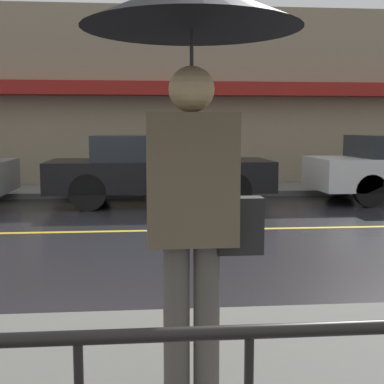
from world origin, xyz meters
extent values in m
plane|color=black|center=(0.00, 0.00, 0.00)|extent=(80.00, 80.00, 0.00)
cube|color=slate|center=(0.00, 5.08, 0.06)|extent=(28.00, 2.18, 0.12)
cube|color=gold|center=(0.00, 0.00, 0.00)|extent=(25.20, 0.12, 0.01)
cube|color=gray|center=(0.00, 6.32, 2.39)|extent=(28.00, 0.30, 4.77)
cube|color=maroon|center=(0.00, 5.89, 2.60)|extent=(16.80, 0.55, 0.35)
cylinder|color=#4C4742|center=(1.16, -5.42, 0.55)|extent=(0.14, 0.14, 0.86)
cylinder|color=#4C4742|center=(1.32, -5.42, 0.55)|extent=(0.14, 0.14, 0.86)
cube|color=brown|center=(1.24, -5.42, 1.32)|extent=(0.46, 0.28, 0.68)
sphere|color=tan|center=(1.24, -5.42, 1.77)|extent=(0.24, 0.24, 0.24)
cylinder|color=#262628|center=(1.24, -5.42, 1.70)|extent=(0.02, 0.02, 0.75)
cone|color=black|center=(1.24, -5.42, 2.20)|extent=(1.11, 1.11, 0.25)
cube|color=black|center=(1.49, -5.42, 1.07)|extent=(0.24, 0.12, 0.30)
cube|color=black|center=(1.35, 2.94, 0.61)|extent=(4.57, 1.81, 0.62)
cube|color=#1E2328|center=(1.16, 2.94, 1.18)|extent=(2.37, 1.67, 0.52)
cylinder|color=black|center=(2.76, 3.74, 0.36)|extent=(0.71, 0.22, 0.71)
cylinder|color=black|center=(2.76, 2.15, 0.36)|extent=(0.71, 0.22, 0.71)
cylinder|color=black|center=(-0.07, 3.74, 0.36)|extent=(0.71, 0.22, 0.71)
cylinder|color=black|center=(-0.07, 2.15, 0.36)|extent=(0.71, 0.22, 0.71)
cylinder|color=black|center=(5.54, 3.75, 0.33)|extent=(0.66, 0.22, 0.66)
cylinder|color=black|center=(5.54, 2.14, 0.33)|extent=(0.66, 0.22, 0.66)
camera|label=1|loc=(0.99, -8.16, 1.58)|focal=50.00mm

